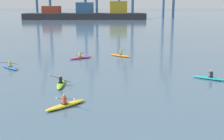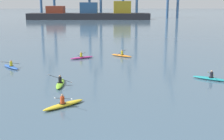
{
  "view_description": "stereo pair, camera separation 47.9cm",
  "coord_description": "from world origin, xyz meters",
  "px_view_note": "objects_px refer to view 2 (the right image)",
  "views": [
    {
      "loc": [
        -0.85,
        -10.36,
        7.16
      ],
      "look_at": [
        -0.2,
        18.63,
        0.6
      ],
      "focal_mm": 47.51,
      "sensor_mm": 36.0,
      "label": 1
    },
    {
      "loc": [
        -0.37,
        -10.37,
        7.16
      ],
      "look_at": [
        -0.2,
        18.63,
        0.6
      ],
      "focal_mm": 47.51,
      "sensor_mm": 36.0,
      "label": 2
    }
  ],
  "objects_px": {
    "kayak_lime": "(60,83)",
    "kayak_teal": "(210,78)",
    "kayak_magenta": "(82,57)",
    "container_barge": "(91,14)",
    "kayak_blue": "(11,67)",
    "kayak_yellow": "(64,104)",
    "kayak_orange": "(122,55)"
  },
  "relations": [
    {
      "from": "kayak_lime",
      "to": "kayak_teal",
      "type": "bearing_deg",
      "value": 7.19
    },
    {
      "from": "kayak_teal",
      "to": "kayak_lime",
      "type": "height_order",
      "value": "kayak_lime"
    },
    {
      "from": "container_barge",
      "to": "kayak_orange",
      "type": "bearing_deg",
      "value": -83.83
    },
    {
      "from": "container_barge",
      "to": "kayak_blue",
      "type": "height_order",
      "value": "container_barge"
    },
    {
      "from": "kayak_magenta",
      "to": "kayak_lime",
      "type": "bearing_deg",
      "value": -93.1
    },
    {
      "from": "kayak_lime",
      "to": "kayak_yellow",
      "type": "bearing_deg",
      "value": -78.36
    },
    {
      "from": "container_barge",
      "to": "kayak_teal",
      "type": "bearing_deg",
      "value": -80.42
    },
    {
      "from": "kayak_teal",
      "to": "kayak_lime",
      "type": "xyz_separation_m",
      "value": [
        -14.01,
        -1.77,
        0.0
      ]
    },
    {
      "from": "kayak_teal",
      "to": "kayak_orange",
      "type": "height_order",
      "value": "kayak_teal"
    },
    {
      "from": "kayak_teal",
      "to": "kayak_yellow",
      "type": "bearing_deg",
      "value": -150.06
    },
    {
      "from": "kayak_yellow",
      "to": "kayak_magenta",
      "type": "xyz_separation_m",
      "value": [
        -0.46,
        18.6,
        0.0
      ]
    },
    {
      "from": "kayak_orange",
      "to": "kayak_teal",
      "type": "bearing_deg",
      "value": -57.98
    },
    {
      "from": "kayak_magenta",
      "to": "kayak_lime",
      "type": "height_order",
      "value": "kayak_lime"
    },
    {
      "from": "container_barge",
      "to": "kayak_yellow",
      "type": "height_order",
      "value": "container_barge"
    },
    {
      "from": "kayak_blue",
      "to": "kayak_yellow",
      "type": "relative_size",
      "value": 1.02
    },
    {
      "from": "kayak_magenta",
      "to": "kayak_lime",
      "type": "distance_m",
      "value": 12.98
    },
    {
      "from": "container_barge",
      "to": "kayak_blue",
      "type": "relative_size",
      "value": 18.54
    },
    {
      "from": "kayak_teal",
      "to": "kayak_orange",
      "type": "bearing_deg",
      "value": 122.02
    },
    {
      "from": "container_barge",
      "to": "kayak_yellow",
      "type": "relative_size",
      "value": 18.93
    },
    {
      "from": "kayak_blue",
      "to": "kayak_orange",
      "type": "relative_size",
      "value": 0.97
    },
    {
      "from": "container_barge",
      "to": "kayak_yellow",
      "type": "bearing_deg",
      "value": -87.28
    },
    {
      "from": "kayak_teal",
      "to": "kayak_yellow",
      "type": "xyz_separation_m",
      "value": [
        -12.85,
        -7.4,
        0.0
      ]
    },
    {
      "from": "kayak_yellow",
      "to": "kayak_magenta",
      "type": "height_order",
      "value": "kayak_magenta"
    },
    {
      "from": "container_barge",
      "to": "kayak_teal",
      "type": "distance_m",
      "value": 110.33
    },
    {
      "from": "kayak_yellow",
      "to": "kayak_orange",
      "type": "relative_size",
      "value": 0.95
    },
    {
      "from": "kayak_magenta",
      "to": "kayak_orange",
      "type": "relative_size",
      "value": 1.06
    },
    {
      "from": "kayak_lime",
      "to": "kayak_magenta",
      "type": "bearing_deg",
      "value": 86.9
    },
    {
      "from": "kayak_magenta",
      "to": "kayak_teal",
      "type": "bearing_deg",
      "value": -40.06
    },
    {
      "from": "kayak_yellow",
      "to": "kayak_orange",
      "type": "xyz_separation_m",
      "value": [
        4.86,
        20.19,
        0.0
      ]
    },
    {
      "from": "kayak_blue",
      "to": "kayak_yellow",
      "type": "height_order",
      "value": "same"
    },
    {
      "from": "kayak_teal",
      "to": "kayak_magenta",
      "type": "relative_size",
      "value": 0.98
    },
    {
      "from": "kayak_yellow",
      "to": "kayak_blue",
      "type": "bearing_deg",
      "value": 121.66
    }
  ]
}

